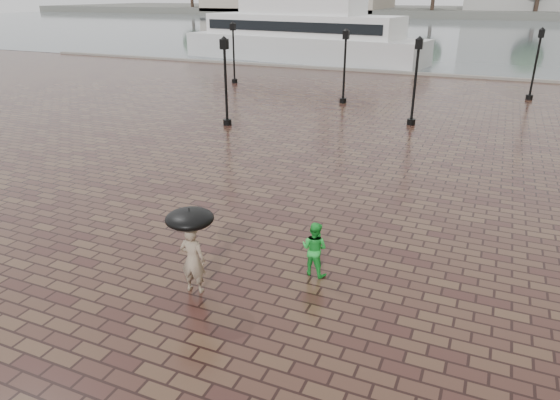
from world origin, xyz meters
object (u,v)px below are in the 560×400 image
(street_lamps, at_px, (349,67))
(child_pedestrian, at_px, (314,249))
(adult_pedestrian, at_px, (193,260))
(ferry_near, at_px, (302,35))

(street_lamps, relative_size, child_pedestrian, 15.19)
(adult_pedestrian, height_order, child_pedestrian, adult_pedestrian)
(child_pedestrian, bearing_deg, adult_pedestrian, 48.10)
(adult_pedestrian, distance_m, ferry_near, 43.53)
(child_pedestrian, xyz_separation_m, ferry_near, (-15.66, 39.54, 1.81))
(street_lamps, distance_m, adult_pedestrian, 22.22)
(adult_pedestrian, xyz_separation_m, ferry_near, (-13.33, 41.40, 1.68))
(adult_pedestrian, bearing_deg, street_lamps, -89.60)
(adult_pedestrian, relative_size, child_pedestrian, 1.18)
(ferry_near, bearing_deg, adult_pedestrian, -64.09)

